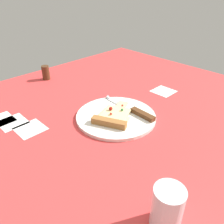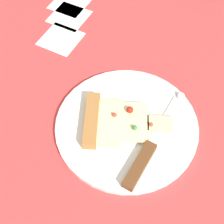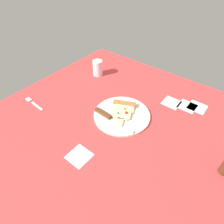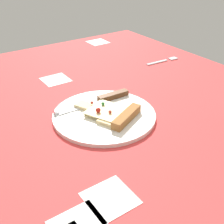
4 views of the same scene
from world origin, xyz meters
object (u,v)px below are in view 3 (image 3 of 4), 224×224
(knife, at_px, (110,118))
(fork, at_px, (33,103))
(plate, at_px, (122,115))
(drinking_glass, at_px, (98,68))
(pizza_slice, at_px, (123,110))

(knife, relative_size, fork, 1.57)
(plate, height_order, fork, plate)
(plate, relative_size, drinking_glass, 2.88)
(plate, xyz_separation_m, fork, (0.44, 0.23, -0.00))
(pizza_slice, bearing_deg, plate, 89.61)
(plate, height_order, knife, knife)
(plate, distance_m, knife, 0.07)
(fork, bearing_deg, drinking_glass, -7.18)
(plate, relative_size, knife, 1.19)
(pizza_slice, height_order, drinking_glass, drinking_glass)
(pizza_slice, xyz_separation_m, fork, (0.43, 0.25, -0.02))
(drinking_glass, relative_size, fork, 0.65)
(drinking_glass, xyz_separation_m, fork, (0.08, 0.45, -0.05))
(knife, xyz_separation_m, fork, (0.41, 0.16, -0.01))
(drinking_glass, bearing_deg, fork, 79.96)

